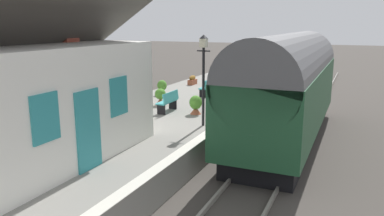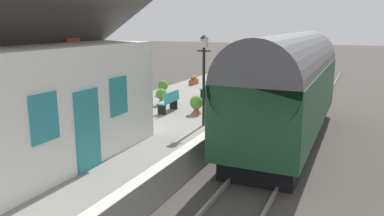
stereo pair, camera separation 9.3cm
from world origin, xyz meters
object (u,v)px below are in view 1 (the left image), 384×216
at_px(train, 287,87).
at_px(planter_bench_left, 196,105).
at_px(planter_under_sign, 162,87).
at_px(planter_bench_right, 192,80).
at_px(bench_by_lamp, 208,87).
at_px(planter_corner_building, 160,97).
at_px(bench_near_building, 168,101).
at_px(planter_edge_near, 223,92).
at_px(station_sign_board, 231,81).
at_px(tree_far_right, 44,20).
at_px(planter_edge_far, 268,75).
at_px(station_building, 17,100).
at_px(lamp_post_platform, 204,62).

xyz_separation_m(train, planter_bench_left, (-0.83, 3.61, -0.88)).
xyz_separation_m(planter_under_sign, planter_bench_right, (3.89, -0.06, -0.16)).
distance_m(bench_by_lamp, planter_under_sign, 2.44).
bearing_deg(planter_corner_building, bench_near_building, -138.00).
xyz_separation_m(bench_near_building, planter_edge_near, (3.20, -1.38, -0.03)).
xyz_separation_m(station_sign_board, tree_far_right, (3.73, 14.49, 2.75)).
bearing_deg(planter_edge_near, bench_by_lamp, 51.17).
xyz_separation_m(train, tree_far_right, (4.75, 17.18, 2.67)).
bearing_deg(planter_edge_far, planter_bench_left, 175.69).
height_order(bench_near_building, tree_far_right, tree_far_right).
distance_m(train, station_building, 9.80).
xyz_separation_m(station_building, planter_bench_right, (14.24, 1.11, -1.43)).
bearing_deg(bench_near_building, lamp_post_platform, -123.42).
xyz_separation_m(planter_bench_right, planter_corner_building, (-6.22, -1.11, 0.12)).
bearing_deg(lamp_post_platform, tree_far_right, 63.85).
bearing_deg(bench_near_building, planter_bench_right, 16.01).
height_order(planter_edge_far, tree_far_right, tree_far_right).
relative_size(planter_bench_left, tree_far_right, 0.11).
bearing_deg(planter_corner_building, planter_edge_near, -48.41).
distance_m(station_sign_board, tree_far_right, 15.22).
height_order(planter_bench_right, station_sign_board, station_sign_board).
relative_size(planter_under_sign, tree_far_right, 0.11).
height_order(train, tree_far_right, tree_far_right).
height_order(train, planter_corner_building, train).
xyz_separation_m(station_building, planter_bench_left, (7.03, -2.22, -1.31)).
height_order(bench_by_lamp, station_sign_board, station_sign_board).
relative_size(planter_corner_building, tree_far_right, 0.11).
xyz_separation_m(planter_edge_near, station_sign_board, (-1.25, -0.77, 0.75)).
bearing_deg(planter_corner_building, station_building, 179.96).
height_order(station_building, tree_far_right, tree_far_right).
height_order(planter_under_sign, planter_edge_far, planter_edge_far).
xyz_separation_m(bench_by_lamp, planter_bench_left, (-4.07, -1.07, -0.08)).
bearing_deg(train, station_sign_board, 69.36).
xyz_separation_m(train, bench_near_building, (-0.94, 4.84, -0.79)).
xyz_separation_m(bench_by_lamp, planter_corner_building, (-3.09, 1.15, -0.08)).
distance_m(station_building, planter_bench_right, 14.36).
distance_m(planter_under_sign, planter_bench_right, 3.90).
xyz_separation_m(station_building, tree_far_right, (12.61, 11.35, 2.23)).
relative_size(planter_bench_right, lamp_post_platform, 0.24).
height_order(bench_near_building, station_sign_board, station_sign_board).
distance_m(planter_bench_right, station_sign_board, 6.91).
bearing_deg(planter_bench_right, planter_edge_near, -139.78).
height_order(bench_near_building, planter_bench_right, bench_near_building).
distance_m(planter_corner_building, tree_far_right, 12.75).
height_order(bench_by_lamp, bench_near_building, same).
distance_m(train, planter_edge_near, 4.21).
xyz_separation_m(planter_edge_far, planter_edge_near, (-6.97, 0.61, -0.06)).
height_order(train, planter_edge_far, train).
xyz_separation_m(planter_bench_left, planter_corner_building, (0.99, 2.22, -0.00)).
xyz_separation_m(train, bench_by_lamp, (3.24, 4.67, -0.79)).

